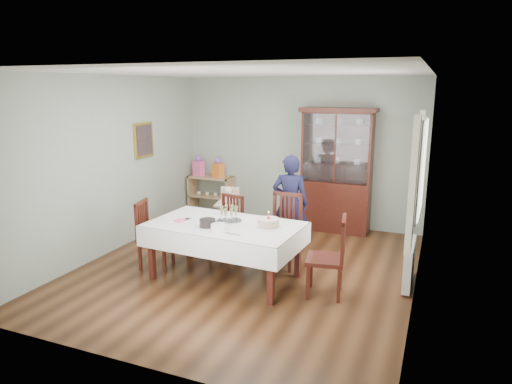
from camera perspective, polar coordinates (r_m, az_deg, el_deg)
The scene contains 25 objects.
floor at distance 6.57m, azimuth -1.18°, elevation -9.56°, with size 5.00×5.00×0.00m, color #593319.
room_shell at distance 6.61m, azimuth 0.58°, elevation 5.91°, with size 5.00×5.00×5.00m.
dining_table at distance 6.15m, azimuth -3.89°, elevation -7.33°, with size 2.07×1.27×0.76m.
china_cabinet at distance 8.12m, azimuth 10.04°, elevation 2.89°, with size 1.30×0.48×2.18m.
sideboard at distance 9.13m, azimuth -5.61°, elevation -0.49°, with size 0.90×0.38×0.80m.
picture_frame at distance 7.92m, azimuth -13.87°, elevation 6.32°, with size 0.04×0.48×0.58m, color gold.
window at distance 5.95m, azimuth 20.04°, elevation 2.83°, with size 0.04×1.02×1.22m, color white.
curtain_left at distance 5.36m, azimuth 19.01°, elevation 0.77°, with size 0.07×0.30×1.55m, color silver.
curtain_right at distance 6.58m, azimuth 19.69°, elevation 2.88°, with size 0.07×0.30×1.55m, color silver.
radiator at distance 6.28m, azimuth 18.59°, elevation -8.42°, with size 0.10×0.80×0.55m, color white.
chair_far_left at distance 6.98m, azimuth -3.72°, elevation -5.79°, with size 0.49×0.49×0.92m.
chair_far_right at distance 6.60m, azimuth 3.33°, elevation -6.61°, with size 0.48×0.48×1.03m.
chair_end_left at distance 6.70m, azimuth -12.49°, elevation -6.79°, with size 0.52×0.52×0.96m.
chair_end_right at distance 5.76m, azimuth 8.79°, elevation -9.86°, with size 0.52×0.52×1.00m.
woman at distance 7.04m, azimuth 4.29°, elevation -1.47°, with size 0.56×0.37×1.53m, color black.
high_chair at distance 7.49m, azimuth -3.43°, elevation -3.67°, with size 0.48×0.48×0.95m.
champagne_tray at distance 6.11m, azimuth -3.41°, elevation -3.14°, with size 0.34×0.34×0.21m.
birthday_cake at distance 5.84m, azimuth 1.58°, elevation -3.93°, with size 0.32×0.32×0.22m.
plate_stack_dark at distance 5.92m, azimuth -6.08°, elevation -3.85°, with size 0.21×0.21×0.10m, color black.
plate_stack_white at distance 5.72m, azimuth -4.62°, elevation -4.47°, with size 0.21×0.21×0.09m, color white.
napkin_stack at distance 6.22m, azimuth -9.52°, elevation -3.53°, with size 0.13×0.13×0.02m, color #F65A9A.
cutlery at distance 6.29m, azimuth -8.99°, elevation -3.36°, with size 0.10×0.15×0.01m, color silver, non-canonical shape.
cake_knife at distance 5.62m, azimuth -3.22°, elevation -5.19°, with size 0.29×0.03×0.01m, color silver.
gift_bag_pink at distance 9.12m, azimuth -7.18°, elevation 3.16°, with size 0.24×0.19×0.40m.
gift_bag_orange at distance 8.92m, azimuth -4.78°, elevation 2.97°, with size 0.25×0.22×0.39m.
Camera 1 is at (2.41, -5.56, 2.52)m, focal length 32.00 mm.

